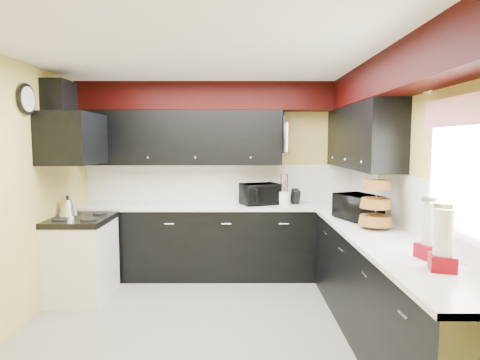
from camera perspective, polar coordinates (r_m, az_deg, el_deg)
The scene contains 35 objects.
ground at distance 4.02m, azimuth -3.96°, elevation -20.28°, with size 3.60×3.60×0.00m, color gray.
wall_back at distance 5.45m, azimuth -2.80°, elevation 0.19°, with size 3.60×0.06×2.50m, color #E0C666.
wall_right at distance 3.97m, azimuth 22.85°, elevation -2.15°, with size 0.06×3.60×2.50m, color #E0C666.
wall_left at distance 4.19m, azimuth -29.50°, elevation -2.06°, with size 0.06×3.60×2.50m, color #E0C666.
ceiling at distance 3.71m, azimuth -4.22°, elevation 17.18°, with size 3.60×3.60×0.06m, color white.
cab_back at distance 5.28m, azimuth -2.91°, elevation -8.78°, with size 3.60×0.60×0.90m, color black.
cab_right at distance 3.77m, azimuth 19.89°, elevation -14.95°, with size 0.60×3.00×0.90m, color black.
counter_back at distance 5.19m, azimuth -2.94°, elevation -3.74°, with size 3.62×0.64×0.04m, color white.
counter_right at distance 3.64m, azimuth 20.13°, elevation -7.98°, with size 0.64×3.02×0.04m, color white.
splash_back at distance 5.44m, azimuth -2.80°, elevation -0.45°, with size 3.60×0.02×0.50m, color white.
splash_right at distance 3.97m, azimuth 22.69°, elevation -3.01°, with size 0.02×3.60×0.50m, color white.
upper_back at distance 5.30m, azimuth -8.36°, elevation 5.95°, with size 2.60×0.35×0.70m, color black.
upper_right at distance 4.72m, azimuth 16.84°, elevation 5.86°, with size 0.35×1.80×0.70m, color black.
soffit_back at distance 5.28m, azimuth -2.95°, elevation 11.72°, with size 3.60×0.36×0.35m, color black.
soffit_right at distance 3.75m, azimuth 21.96°, elevation 13.96°, with size 0.36×3.24×0.35m, color black.
stove at distance 4.88m, azimuth -21.54°, elevation -10.58°, with size 0.60×0.75×0.86m, color white.
cooktop at distance 4.78m, azimuth -21.73°, elevation -5.26°, with size 0.62×0.77×0.06m, color black.
hood at distance 4.72m, azimuth -22.67°, elevation 5.44°, with size 0.50×0.78×0.55m, color black.
hood_duct at distance 4.80m, azimuth -24.31°, elevation 10.39°, with size 0.24×0.40×0.40m, color black.
window at distance 3.13m, azimuth 29.23°, elevation 1.20°, with size 0.03×0.86×0.96m, color white, non-canonical shape.
valance at distance 3.10m, azimuth 28.68°, elevation 8.60°, with size 0.04×0.88×0.20m, color red.
pan_top at distance 5.21m, azimuth 6.18°, elevation 8.19°, with size 0.03×0.22×0.40m, color black, non-canonical shape.
pan_mid at distance 5.07m, azimuth 6.31°, elevation 5.44°, with size 0.03×0.28×0.46m, color black, non-canonical shape.
pan_low at distance 5.33m, azimuth 5.99°, elevation 5.12°, with size 0.03×0.24×0.42m, color black, non-canonical shape.
cut_board at distance 4.95m, azimuth 6.59°, elevation 6.02°, with size 0.03×0.26×0.35m, color white.
baskets at distance 3.92m, azimuth 18.76°, elevation -3.13°, with size 0.27×0.27×0.50m, color brown, non-canonical shape.
clock at distance 4.38m, azimuth -28.08°, elevation 10.11°, with size 0.03×0.30×0.30m, color black, non-canonical shape.
deco_plate at distance 3.64m, azimuth 25.19°, elevation 12.92°, with size 0.03×0.24×0.24m, color white, non-canonical shape.
toaster_oven at distance 5.20m, azimuth 2.90°, elevation -1.99°, with size 0.47×0.39×0.27m, color black.
microwave at distance 4.34m, azimuth 16.46°, elevation -3.73°, with size 0.48×0.32×0.26m, color black.
utensil_crock at distance 5.20m, azimuth 6.28°, elevation -2.58°, with size 0.16×0.16×0.17m, color white.
knife_block at distance 5.28m, azimuth 7.89°, elevation -2.37°, with size 0.09×0.12×0.19m, color black.
kettle at distance 4.92m, azimuth -23.29°, elevation -3.60°, with size 0.20×0.20×0.18m, color silver, non-canonical shape.
dispenser_a at distance 3.07m, azimuth 25.47°, elevation -6.34°, with size 0.15×0.15×0.41m, color #5C0210, non-canonical shape.
dispenser_b at distance 2.82m, azimuth 26.96°, elevation -7.45°, with size 0.15×0.15×0.41m, color maroon, non-canonical shape.
Camera 1 is at (0.25, -3.62, 1.74)m, focal length 30.00 mm.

